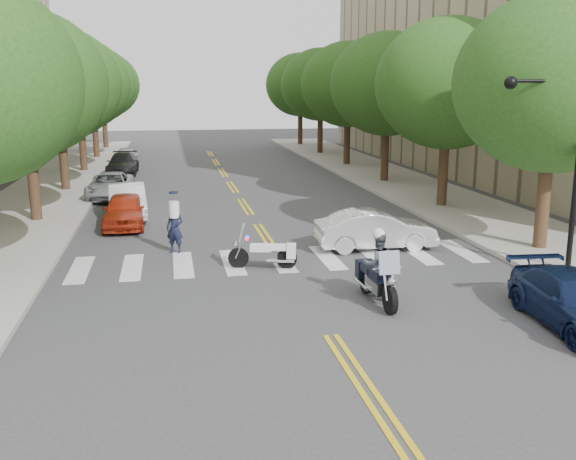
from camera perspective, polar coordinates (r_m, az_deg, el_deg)
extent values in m
plane|color=#38383A|center=(14.59, 3.80, -9.34)|extent=(140.00, 140.00, 0.00)
cube|color=#9E9991|center=(36.02, -20.23, 3.30)|extent=(5.00, 60.00, 0.15)
cube|color=#9E9991|center=(37.78, 9.54, 4.32)|extent=(5.00, 60.00, 0.15)
cylinder|color=#382316|center=(27.88, -21.67, 3.96)|extent=(0.44, 0.44, 3.32)
ellipsoid|color=#244915|center=(27.62, -22.34, 11.97)|extent=(6.40, 6.40, 5.76)
cylinder|color=#382316|center=(35.70, -19.31, 5.87)|extent=(0.44, 0.44, 3.32)
ellipsoid|color=#244915|center=(35.50, -19.78, 12.13)|extent=(6.40, 6.40, 5.76)
cylinder|color=#382316|center=(43.59, -17.79, 7.09)|extent=(0.44, 0.44, 3.32)
ellipsoid|color=#244915|center=(43.42, -18.14, 12.21)|extent=(6.40, 6.40, 5.76)
cylinder|color=#382316|center=(51.51, -16.73, 7.93)|extent=(0.44, 0.44, 3.32)
ellipsoid|color=#244915|center=(51.37, -17.01, 12.27)|extent=(6.40, 6.40, 5.76)
cylinder|color=#382316|center=(59.46, -15.95, 8.55)|extent=(0.44, 0.44, 3.32)
ellipsoid|color=#244915|center=(59.33, -16.19, 12.30)|extent=(6.40, 6.40, 5.76)
cylinder|color=#382316|center=(22.98, 21.72, 2.26)|extent=(0.44, 0.44, 3.32)
ellipsoid|color=#244915|center=(22.67, 22.54, 12.00)|extent=(6.40, 6.40, 5.76)
cylinder|color=#382316|center=(29.96, 13.62, 5.05)|extent=(0.44, 0.44, 3.32)
ellipsoid|color=#244915|center=(29.72, 14.02, 12.52)|extent=(6.40, 6.40, 5.76)
cylinder|color=#382316|center=(37.35, 8.61, 6.71)|extent=(0.44, 0.44, 3.32)
ellipsoid|color=#244915|center=(37.16, 8.82, 12.70)|extent=(6.40, 6.40, 5.76)
cylinder|color=#382316|center=(44.95, 5.26, 7.79)|extent=(0.44, 0.44, 3.32)
ellipsoid|color=#244915|center=(44.79, 5.36, 12.77)|extent=(6.40, 6.40, 5.76)
cylinder|color=#382316|center=(52.67, 2.87, 8.54)|extent=(0.44, 0.44, 3.32)
ellipsoid|color=#244915|center=(52.53, 2.92, 12.79)|extent=(6.40, 6.40, 5.76)
cylinder|color=#382316|center=(60.46, 1.09, 9.09)|extent=(0.44, 0.44, 3.32)
ellipsoid|color=#244915|center=(60.34, 1.11, 12.79)|extent=(6.40, 6.40, 5.76)
cylinder|color=black|center=(19.59, 22.06, 12.18)|extent=(2.40, 0.10, 0.10)
sphere|color=black|center=(19.03, 19.18, 12.26)|extent=(0.36, 0.36, 0.36)
cylinder|color=black|center=(15.93, 9.06, -6.16)|extent=(0.18, 0.73, 0.72)
cylinder|color=black|center=(17.44, 7.00, -4.43)|extent=(0.22, 0.73, 0.72)
cube|color=silver|center=(16.69, 7.93, -4.83)|extent=(0.37, 0.97, 0.34)
cube|color=black|center=(16.52, 8.09, -4.06)|extent=(0.41, 0.76, 0.23)
cube|color=black|center=(17.04, 7.40, -3.44)|extent=(0.45, 0.60, 0.17)
cube|color=black|center=(17.50, 6.85, -3.42)|extent=(0.48, 0.34, 0.48)
cube|color=#8C99A5|center=(15.79, 8.99, -2.88)|extent=(0.54, 0.18, 0.58)
cube|color=red|center=(16.05, 9.15, -3.34)|extent=(0.11, 0.11, 0.08)
cube|color=#0C26E5|center=(15.96, 8.31, -3.40)|extent=(0.11, 0.11, 0.08)
imported|color=#474C56|center=(16.54, 7.99, -3.02)|extent=(0.83, 0.66, 1.67)
sphere|color=silver|center=(16.34, 8.07, -0.37)|extent=(0.32, 0.32, 0.32)
cylinder|color=black|center=(19.71, -4.44, -2.50)|extent=(0.64, 0.27, 0.63)
cylinder|color=black|center=(19.59, -0.11, -2.55)|extent=(0.65, 0.30, 0.63)
cube|color=silver|center=(19.61, -2.15, -2.24)|extent=(0.88, 0.47, 0.30)
cube|color=white|center=(19.56, -2.43, -1.58)|extent=(0.71, 0.47, 0.20)
cube|color=white|center=(19.52, -0.93, -1.54)|extent=(0.58, 0.47, 0.15)
cube|color=white|center=(19.53, 0.29, -1.87)|extent=(0.36, 0.46, 0.42)
cube|color=#8C99A5|center=(19.50, -4.12, -0.24)|extent=(0.24, 0.48, 0.51)
cube|color=red|center=(19.42, -3.69, -0.80)|extent=(0.11, 0.11, 0.07)
cube|color=#0C26E5|center=(19.63, -3.62, -0.64)|extent=(0.11, 0.11, 0.07)
imported|color=#161A32|center=(21.64, -10.02, 0.15)|extent=(0.73, 0.65, 1.68)
imported|color=white|center=(22.05, 7.79, 0.02)|extent=(4.12, 1.53, 1.35)
imported|color=#0F1A3E|center=(16.27, 24.15, -5.80)|extent=(2.02, 4.36, 1.23)
imported|color=#B22B13|center=(26.12, -14.33, 1.70)|extent=(1.61, 3.92, 1.33)
imported|color=white|center=(28.05, -14.09, 2.53)|extent=(1.82, 4.36, 1.40)
imported|color=#9EA0A5|center=(33.07, -15.51, 3.82)|extent=(2.22, 4.58, 1.26)
imported|color=black|center=(41.96, -14.48, 5.71)|extent=(1.93, 4.56, 1.31)
imported|color=#ADAEB3|center=(46.84, -14.16, 6.39)|extent=(1.68, 3.80, 1.27)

